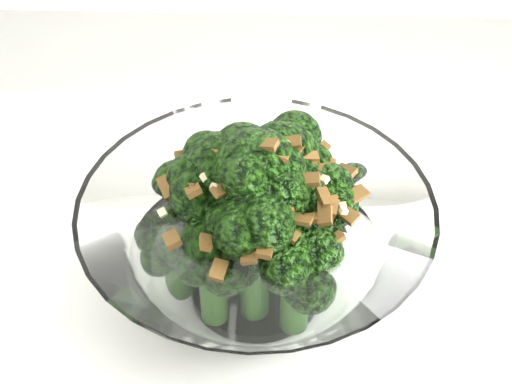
{
  "coord_description": "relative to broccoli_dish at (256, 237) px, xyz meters",
  "views": [
    {
      "loc": [
        0.09,
        -0.26,
        1.16
      ],
      "look_at": [
        0.08,
        0.08,
        0.84
      ],
      "focal_mm": 55.0,
      "sensor_mm": 36.0,
      "label": 1
    }
  ],
  "objects": [
    {
      "name": "broccoli_dish",
      "position": [
        0.0,
        0.0,
        0.0
      ],
      "size": [
        0.22,
        0.22,
        0.14
      ],
      "color": "white",
      "rests_on": "table"
    }
  ]
}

